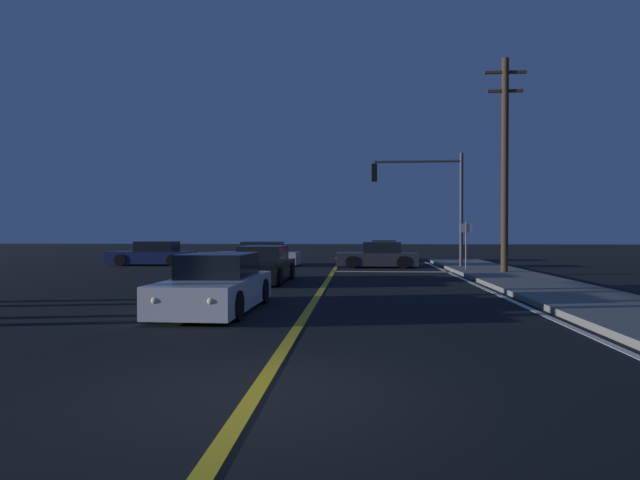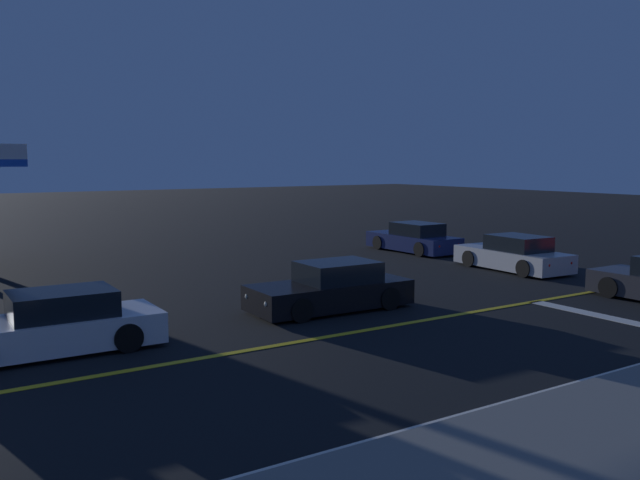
# 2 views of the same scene
# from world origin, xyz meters

# --- Properties ---
(ground_plane) EXTENTS (160.00, 160.00, 0.00)m
(ground_plane) POSITION_xyz_m (0.00, 0.00, 0.00)
(ground_plane) COLOR black
(sidewalk_right) EXTENTS (3.20, 38.03, 0.15)m
(sidewalk_right) POSITION_xyz_m (7.15, 10.56, 0.07)
(sidewalk_right) COLOR slate
(sidewalk_right) RESTS_ON ground
(lane_line_center) EXTENTS (0.20, 35.92, 0.01)m
(lane_line_center) POSITION_xyz_m (0.00, 10.56, 0.01)
(lane_line_center) COLOR gold
(lane_line_center) RESTS_ON ground
(lane_line_edge_right) EXTENTS (0.16, 35.92, 0.01)m
(lane_line_edge_right) POSITION_xyz_m (5.30, 10.56, 0.01)
(lane_line_edge_right) COLOR silver
(lane_line_edge_right) RESTS_ON ground
(stop_bar) EXTENTS (5.55, 0.50, 0.01)m
(stop_bar) POSITION_xyz_m (2.78, 19.63, 0.01)
(stop_bar) COLOR silver
(stop_bar) RESTS_ON ground
(car_side_waiting_silver) EXTENTS (4.65, 2.10, 1.34)m
(car_side_waiting_silver) POSITION_xyz_m (-4.28, 23.61, 0.58)
(car_side_waiting_silver) COLOR #B2B5BA
(car_side_waiting_silver) RESTS_ON ground
(car_parked_curb_charcoal) EXTENTS (4.26, 1.91, 1.34)m
(car_parked_curb_charcoal) POSITION_xyz_m (2.19, 22.86, 0.58)
(car_parked_curb_charcoal) COLOR #2D2D33
(car_parked_curb_charcoal) RESTS_ON ground
(car_distant_tail_navy) EXTENTS (4.73, 1.95, 1.34)m
(car_distant_tail_navy) POSITION_xyz_m (-10.33, 23.88, 0.58)
(car_distant_tail_navy) COLOR navy
(car_distant_tail_navy) RESTS_ON ground
(car_mid_block_white) EXTENTS (1.97, 4.74, 1.34)m
(car_mid_block_white) POSITION_xyz_m (-2.18, 6.61, 0.58)
(car_mid_block_white) COLOR silver
(car_mid_block_white) RESTS_ON ground
(car_lead_oncoming_black) EXTENTS (2.04, 4.64, 1.34)m
(car_lead_oncoming_black) POSITION_xyz_m (-2.40, 14.03, 0.58)
(car_lead_oncoming_black) COLOR black
(car_lead_oncoming_black) RESTS_ON ground
(car_far_approaching_red) EXTENTS (1.84, 4.48, 1.34)m
(car_far_approaching_red) POSITION_xyz_m (2.77, 29.47, 0.58)
(car_far_approaching_red) COLOR maroon
(car_far_approaching_red) RESTS_ON ground
(traffic_signal_near_right) EXTENTS (4.60, 0.28, 5.84)m
(traffic_signal_near_right) POSITION_xyz_m (4.70, 21.93, 3.94)
(traffic_signal_near_right) COLOR #38383D
(traffic_signal_near_right) RESTS_ON ground
(utility_pole_right) EXTENTS (1.78, 0.30, 9.32)m
(utility_pole_right) POSITION_xyz_m (7.45, 17.93, 4.86)
(utility_pole_right) COLOR #42301E
(utility_pole_right) RESTS_ON ground
(street_sign_corner) EXTENTS (0.56, 0.09, 2.30)m
(street_sign_corner) POSITION_xyz_m (6.05, 19.13, 1.55)
(street_sign_corner) COLOR slate
(street_sign_corner) RESTS_ON ground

